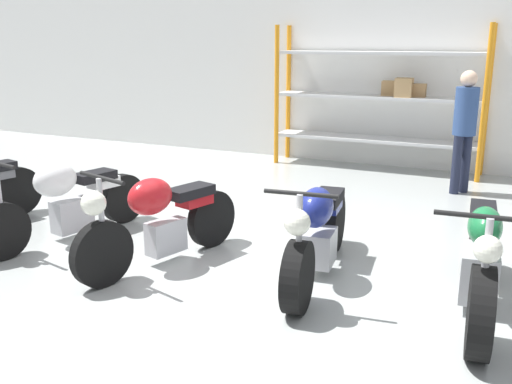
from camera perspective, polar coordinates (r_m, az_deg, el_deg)
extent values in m
plane|color=#9EA3A0|center=(5.49, -1.79, -8.06)|extent=(30.00, 30.00, 0.00)
cube|color=white|center=(10.21, 12.39, 12.67)|extent=(30.00, 0.08, 3.60)
cylinder|color=orange|center=(10.15, 2.08, 9.59)|extent=(0.08, 0.08, 2.40)
cylinder|color=orange|center=(9.37, 21.89, 8.09)|extent=(0.08, 0.08, 2.40)
cylinder|color=orange|center=(10.66, 3.25, 9.84)|extent=(0.08, 0.08, 2.40)
cylinder|color=orange|center=(9.91, 22.10, 8.39)|extent=(0.08, 0.08, 2.40)
cube|color=silver|center=(9.97, 11.77, 5.19)|extent=(3.42, 0.55, 0.05)
cube|color=silver|center=(9.88, 11.99, 9.28)|extent=(3.42, 0.55, 0.05)
cube|color=silver|center=(9.84, 12.22, 13.43)|extent=(3.42, 0.55, 0.05)
cube|color=tan|center=(9.93, 13.11, 10.08)|extent=(0.23, 0.27, 0.24)
cube|color=#A87F51|center=(9.77, 15.88, 9.75)|extent=(0.27, 0.22, 0.21)
cube|color=tan|center=(9.68, 14.57, 10.07)|extent=(0.29, 0.32, 0.31)
cylinder|color=black|center=(7.79, -22.70, 0.09)|extent=(0.24, 0.62, 0.61)
cylinder|color=black|center=(6.26, -24.10, -3.61)|extent=(0.25, 0.60, 0.59)
cylinder|color=black|center=(7.07, -13.14, -0.62)|extent=(0.25, 0.60, 0.59)
cube|color=#ADADB2|center=(6.67, -17.91, -2.18)|extent=(0.31, 0.47, 0.36)
ellipsoid|color=silver|center=(6.47, -19.44, 1.15)|extent=(0.41, 0.55, 0.36)
cube|color=black|center=(6.76, -15.85, 1.53)|extent=(0.35, 0.51, 0.10)
cube|color=silver|center=(6.85, -15.01, 0.99)|extent=(0.28, 0.37, 0.12)
cylinder|color=black|center=(5.28, -15.12, -6.00)|extent=(0.27, 0.62, 0.61)
cylinder|color=black|center=(6.10, -4.45, -2.67)|extent=(0.27, 0.62, 0.61)
cube|color=#ADADB2|center=(5.70, -8.99, -4.40)|extent=(0.29, 0.43, 0.33)
ellipsoid|color=#B2191E|center=(5.47, -10.53, -0.46)|extent=(0.42, 0.54, 0.35)
cube|color=black|center=(5.80, -6.61, 0.04)|extent=(0.37, 0.54, 0.10)
cube|color=#B2191E|center=(5.86, -6.17, -0.70)|extent=(0.30, 0.39, 0.12)
cylinder|color=#ADADB2|center=(5.18, -15.19, -2.39)|extent=(0.06, 0.06, 0.69)
sphere|color=silver|center=(5.10, -15.94, -1.08)|extent=(0.22, 0.22, 0.22)
cylinder|color=black|center=(5.11, -15.18, 1.37)|extent=(0.61, 0.20, 0.04)
cylinder|color=black|center=(4.65, 4.18, -8.48)|extent=(0.23, 0.62, 0.60)
cylinder|color=black|center=(6.04, 7.72, -2.98)|extent=(0.23, 0.62, 0.60)
cube|color=#ADADB2|center=(5.39, 6.29, -5.50)|extent=(0.32, 0.42, 0.32)
ellipsoid|color=navy|center=(5.10, 6.03, -1.53)|extent=(0.36, 0.55, 0.35)
cube|color=black|center=(5.62, 7.19, -0.57)|extent=(0.31, 0.54, 0.10)
cube|color=navy|center=(5.71, 7.31, -1.24)|extent=(0.25, 0.38, 0.12)
cylinder|color=#ADADB2|center=(4.54, 4.33, -4.43)|extent=(0.06, 0.06, 0.68)
sphere|color=silver|center=(4.43, 4.14, -3.06)|extent=(0.21, 0.21, 0.21)
cylinder|color=black|center=(4.47, 4.50, -0.17)|extent=(0.60, 0.11, 0.04)
cylinder|color=black|center=(4.29, 21.51, -11.17)|extent=(0.21, 0.67, 0.66)
cylinder|color=black|center=(5.72, 21.38, -4.63)|extent=(0.21, 0.67, 0.66)
cube|color=#ADADB2|center=(5.05, 21.39, -7.57)|extent=(0.33, 0.51, 0.40)
ellipsoid|color=#196B38|center=(4.74, 21.92, -3.23)|extent=(0.29, 0.48, 0.30)
cube|color=black|center=(5.27, 21.79, -1.97)|extent=(0.26, 0.58, 0.10)
cube|color=#196B38|center=(5.37, 21.68, -2.65)|extent=(0.21, 0.41, 0.12)
cylinder|color=#ADADB2|center=(4.18, 21.94, -6.89)|extent=(0.05, 0.05, 0.67)
sphere|color=silver|center=(4.06, 22.16, -5.33)|extent=(0.19, 0.19, 0.19)
cylinder|color=black|center=(4.10, 22.39, -2.36)|extent=(0.72, 0.10, 0.04)
cylinder|color=#1E2338|center=(8.76, 20.22, 2.68)|extent=(0.13, 0.13, 0.85)
cylinder|color=#1E2338|center=(8.64, 19.39, 2.59)|extent=(0.13, 0.13, 0.85)
cylinder|color=navy|center=(8.58, 20.26, 7.58)|extent=(0.45, 0.45, 0.67)
sphere|color=beige|center=(8.54, 20.53, 10.57)|extent=(0.23, 0.23, 0.23)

